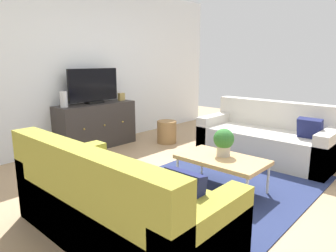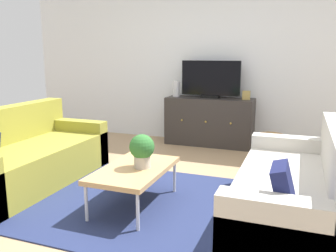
% 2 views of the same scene
% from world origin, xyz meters
% --- Properties ---
extents(ground_plane, '(10.00, 10.00, 0.00)m').
position_xyz_m(ground_plane, '(0.00, 0.00, 0.00)').
color(ground_plane, tan).
extents(wall_back, '(6.40, 0.12, 2.70)m').
position_xyz_m(wall_back, '(0.00, 2.55, 1.35)').
color(wall_back, white).
rests_on(wall_back, ground_plane).
extents(area_rug, '(2.50, 1.90, 0.01)m').
position_xyz_m(area_rug, '(0.00, -0.15, 0.01)').
color(area_rug, navy).
rests_on(area_rug, ground_plane).
extents(couch_left_side, '(0.87, 1.88, 0.82)m').
position_xyz_m(couch_left_side, '(-1.44, -0.10, 0.28)').
color(couch_left_side, olive).
rests_on(couch_left_side, ground_plane).
extents(couch_right_side, '(0.87, 1.88, 0.82)m').
position_xyz_m(couch_right_side, '(1.44, -0.10, 0.28)').
color(couch_right_side, beige).
rests_on(couch_right_side, ground_plane).
extents(coffee_table, '(0.56, 0.95, 0.38)m').
position_xyz_m(coffee_table, '(-0.02, -0.22, 0.35)').
color(coffee_table, tan).
rests_on(coffee_table, ground_plane).
extents(potted_plant, '(0.23, 0.23, 0.31)m').
position_xyz_m(potted_plant, '(0.05, -0.19, 0.55)').
color(potted_plant, '#B7B2A8').
rests_on(potted_plant, coffee_table).
extents(tv_console, '(1.34, 0.47, 0.73)m').
position_xyz_m(tv_console, '(0.06, 2.27, 0.37)').
color(tv_console, '#332D2B').
rests_on(tv_console, ground_plane).
extents(flat_screen_tv, '(0.91, 0.16, 0.57)m').
position_xyz_m(flat_screen_tv, '(0.06, 2.29, 1.02)').
color(flat_screen_tv, black).
rests_on(flat_screen_tv, tv_console).
extents(glass_vase, '(0.11, 0.11, 0.24)m').
position_xyz_m(glass_vase, '(-0.49, 2.27, 0.86)').
color(glass_vase, silver).
rests_on(glass_vase, tv_console).
extents(mantel_clock, '(0.11, 0.07, 0.13)m').
position_xyz_m(mantel_clock, '(0.61, 2.27, 0.80)').
color(mantel_clock, tan).
rests_on(mantel_clock, tv_console).
extents(wicker_basket, '(0.34, 0.34, 0.39)m').
position_xyz_m(wicker_basket, '(1.05, 1.58, 0.19)').
color(wicker_basket, '#9E7547').
rests_on(wicker_basket, ground_plane).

